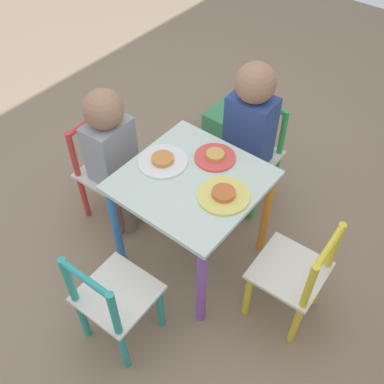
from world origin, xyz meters
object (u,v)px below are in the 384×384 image
Objects in this scene: plate_left at (215,157)px; chair_green at (251,157)px; chair_yellow at (294,276)px; plate_front at (163,161)px; chair_red at (108,172)px; storage_bin at (233,117)px; plate_back at (223,195)px; chair_teal at (114,301)px; kids_table at (192,194)px; child_left at (249,127)px; child_front at (113,148)px.

chair_green is at bearing -176.60° from plate_left.
plate_front is (0.02, -0.63, 0.25)m from chair_yellow.
storage_bin is at bearing -7.54° from chair_red.
plate_back is at bearing -88.90° from chair_yellow.
chair_yellow is at bearing 93.56° from plate_back.
chair_teal is 2.63× the size of plate_front.
chair_yellow reaches higher than kids_table.
kids_table is 1.00× the size of chair_yellow.
child_left is at bearing -131.30° from chair_yellow.
plate_left is (-0.15, 0.15, 0.00)m from plate_front.
chair_red is 1.00× the size of chair_teal.
plate_left is 0.85× the size of plate_back.
chair_green is 2.66× the size of plate_back.
child_front is at bearing -89.83° from chair_yellow.
chair_red is at bearing 90.00° from child_front.
plate_front is at bearing -107.32° from chair_green.
child_front is 1.01m from storage_bin.
plate_back reaches higher than storage_bin.
chair_red is at bearing -70.31° from plate_left.
plate_back is at bearing -107.30° from chair_teal.
plate_front is at bearing -45.00° from plate_left.
plate_left is at bearing -88.95° from chair_green.
chair_teal is at bearing -45.18° from chair_yellow.
plate_front reaches higher than storage_bin.
plate_back is (0.00, 0.15, 0.10)m from kids_table.
child_left is 0.45m from plate_back.
child_left reaches higher than chair_teal.
kids_table is 1.00× the size of chair_teal.
plate_front is at bearing -90.00° from plate_back.
chair_green reaches higher than kids_table.
chair_green is 0.67m from child_front.
child_left is (-0.42, -0.02, 0.07)m from kids_table.
child_left is (-0.40, -0.50, 0.22)m from chair_yellow.
child_left reaches higher than kids_table.
plate_back is (-0.02, 0.63, 0.25)m from chair_red.
storage_bin is (-0.49, -0.39, -0.42)m from child_left.
child_left reaches higher than storage_bin.
chair_red and chair_green have the same top height.
child_left is at bearing -48.95° from chair_red.
chair_green is 0.42m from plate_left.
plate_back is at bearing -90.74° from child_front.
chair_yellow is at bearing -41.19° from child_left.
chair_green reaches higher than storage_bin.
kids_table is 1.62× the size of storage_bin.
chair_green is 0.72× the size of child_front.
chair_yellow is 0.56m from plate_left.
plate_front and plate_left have the same top height.
chair_yellow is 1.00× the size of chair_teal.
chair_teal reaches higher than kids_table.
chair_green is at bearing -177.65° from kids_table.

